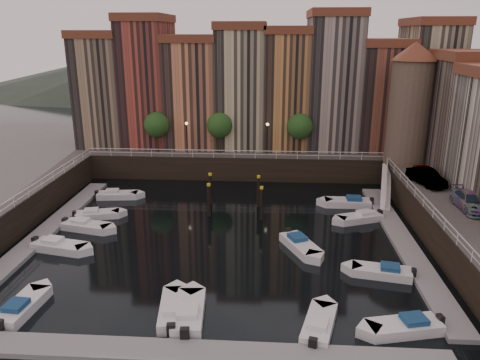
# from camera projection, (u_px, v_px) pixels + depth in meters

# --- Properties ---
(ground) EXTENTS (200.00, 200.00, 0.00)m
(ground) POSITION_uv_depth(u_px,v_px,m) (221.00, 234.00, 43.09)
(ground) COLOR black
(ground) RESTS_ON ground
(quay_far) EXTENTS (80.00, 20.00, 3.00)m
(quay_far) POSITION_uv_depth(u_px,v_px,m) (240.00, 150.00, 67.37)
(quay_far) COLOR black
(quay_far) RESTS_ON ground
(dock_left) EXTENTS (2.00, 28.00, 0.35)m
(dock_left) POSITION_uv_depth(u_px,v_px,m) (45.00, 232.00, 43.09)
(dock_left) COLOR gray
(dock_left) RESTS_ON ground
(dock_right) EXTENTS (2.00, 28.00, 0.35)m
(dock_right) POSITION_uv_depth(u_px,v_px,m) (403.00, 242.00, 41.08)
(dock_right) COLOR gray
(dock_right) RESTS_ON ground
(dock_near) EXTENTS (30.00, 2.00, 0.35)m
(dock_near) POSITION_uv_depth(u_px,v_px,m) (190.00, 352.00, 26.86)
(dock_near) COLOR gray
(dock_near) RESTS_ON ground
(mountains) EXTENTS (145.00, 100.00, 18.00)m
(mountains) POSITION_uv_depth(u_px,v_px,m) (263.00, 65.00, 145.23)
(mountains) COLOR #2D382D
(mountains) RESTS_ON ground
(far_terrace) EXTENTS (48.70, 10.30, 17.50)m
(far_terrace) POSITION_uv_depth(u_px,v_px,m) (263.00, 86.00, 61.93)
(far_terrace) COLOR #937B5D
(far_terrace) RESTS_ON quay_far
(corner_tower) EXTENTS (5.20, 5.20, 13.80)m
(corner_tower) POSITION_uv_depth(u_px,v_px,m) (410.00, 103.00, 52.56)
(corner_tower) COLOR #6B5B4C
(corner_tower) RESTS_ON quay_right
(promenade_trees) EXTENTS (21.20, 3.20, 5.20)m
(promenade_trees) POSITION_uv_depth(u_px,v_px,m) (225.00, 126.00, 58.50)
(promenade_trees) COLOR black
(promenade_trees) RESTS_ON quay_far
(street_lamps) EXTENTS (10.36, 0.36, 4.18)m
(street_lamps) POSITION_uv_depth(u_px,v_px,m) (227.00, 133.00, 57.73)
(street_lamps) COLOR black
(street_lamps) RESTS_ON quay_far
(railings) EXTENTS (36.08, 34.04, 0.52)m
(railings) POSITION_uv_depth(u_px,v_px,m) (226.00, 179.00, 46.59)
(railings) COLOR white
(railings) RESTS_ON ground
(gangway) EXTENTS (2.78, 8.32, 3.73)m
(gangway) POSITION_uv_depth(u_px,v_px,m) (386.00, 184.00, 50.96)
(gangway) COLOR white
(gangway) RESTS_ON ground
(mooring_pilings) EXTENTS (5.91, 4.48, 3.78)m
(mooring_pilings) POSITION_uv_depth(u_px,v_px,m) (235.00, 196.00, 48.01)
(mooring_pilings) COLOR black
(mooring_pilings) RESTS_ON ground
(boat_left_1) EXTENTS (5.10, 2.74, 1.14)m
(boat_left_1) POSITION_uv_depth(u_px,v_px,m) (59.00, 246.00, 39.73)
(boat_left_1) COLOR silver
(boat_left_1) RESTS_ON ground
(boat_left_2) EXTENTS (5.00, 2.79, 1.12)m
(boat_left_2) POSITION_uv_depth(u_px,v_px,m) (86.00, 226.00, 43.89)
(boat_left_2) COLOR silver
(boat_left_2) RESTS_ON ground
(boat_left_3) EXTENTS (4.59, 2.66, 1.03)m
(boat_left_3) POSITION_uv_depth(u_px,v_px,m) (96.00, 214.00, 46.75)
(boat_left_3) COLOR silver
(boat_left_3) RESTS_ON ground
(boat_left_4) EXTENTS (4.77, 2.20, 1.08)m
(boat_left_4) POSITION_uv_depth(u_px,v_px,m) (117.00, 195.00, 52.30)
(boat_left_4) COLOR silver
(boat_left_4) RESTS_ON ground
(boat_right_0) EXTENTS (4.99, 2.77, 1.12)m
(boat_right_0) POSITION_uv_depth(u_px,v_px,m) (406.00, 327.00, 28.88)
(boat_right_0) COLOR silver
(boat_right_0) RESTS_ON ground
(boat_right_1) EXTENTS (4.80, 2.51, 1.08)m
(boat_right_1) POSITION_uv_depth(u_px,v_px,m) (383.00, 272.00, 35.53)
(boat_right_1) COLOR silver
(boat_right_1) RESTS_ON ground
(boat_right_3) EXTENTS (4.74, 3.21, 1.07)m
(boat_right_3) POSITION_uv_depth(u_px,v_px,m) (361.00, 218.00, 45.90)
(boat_right_3) COLOR silver
(boat_right_3) RESTS_ON ground
(boat_right_4) EXTENTS (5.11, 1.93, 1.17)m
(boat_right_4) POSITION_uv_depth(u_px,v_px,m) (349.00, 203.00, 49.89)
(boat_right_4) COLOR silver
(boat_right_4) RESTS_ON ground
(boat_near_0) EXTENTS (2.14, 4.95, 1.12)m
(boat_near_0) POSITION_uv_depth(u_px,v_px,m) (21.00, 307.00, 30.91)
(boat_near_0) COLOR silver
(boat_near_0) RESTS_ON ground
(boat_near_1) EXTENTS (2.42, 5.15, 1.16)m
(boat_near_1) POSITION_uv_depth(u_px,v_px,m) (174.00, 310.00, 30.57)
(boat_near_1) COLOR silver
(boat_near_1) RESTS_ON ground
(boat_near_2) EXTENTS (2.27, 5.30, 1.20)m
(boat_near_2) POSITION_uv_depth(u_px,v_px,m) (189.00, 313.00, 30.19)
(boat_near_2) COLOR silver
(boat_near_2) RESTS_ON ground
(boat_near_3) EXTENTS (2.78, 4.83, 1.08)m
(boat_near_3) POSITION_uv_depth(u_px,v_px,m) (319.00, 325.00, 29.08)
(boat_near_3) COLOR silver
(boat_near_3) RESTS_ON ground
(car_a) EXTENTS (2.23, 4.53, 1.49)m
(car_a) POSITION_uv_depth(u_px,v_px,m) (426.00, 174.00, 48.20)
(car_a) COLOR gray
(car_a) RESTS_ON quay_right
(car_b) EXTENTS (3.06, 5.13, 1.60)m
(car_b) POSITION_uv_depth(u_px,v_px,m) (426.00, 178.00, 46.92)
(car_b) COLOR gray
(car_b) RESTS_ON quay_right
(car_c) EXTENTS (2.24, 5.20, 1.49)m
(car_c) POSITION_uv_depth(u_px,v_px,m) (470.00, 202.00, 40.32)
(car_c) COLOR gray
(car_c) RESTS_ON quay_right
(boat_extra_968) EXTENTS (3.64, 5.04, 1.15)m
(boat_extra_968) POSITION_uv_depth(u_px,v_px,m) (300.00, 245.00, 39.98)
(boat_extra_968) COLOR silver
(boat_extra_968) RESTS_ON ground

